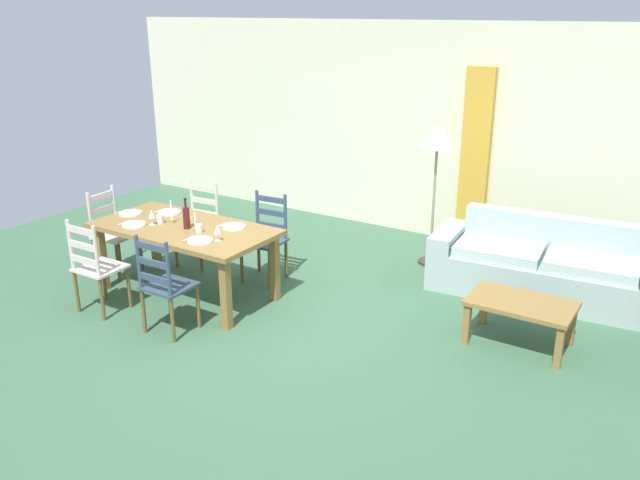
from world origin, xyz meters
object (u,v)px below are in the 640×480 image
object	(u,v)px
dining_chair_near_left	(96,267)
coffee_table	(521,308)
wine_glass_near_right	(217,230)
wine_bottle	(186,217)
coffee_cup_secondary	(160,219)
wine_glass_near_left	(151,214)
standing_lamp	(437,145)
couch	(544,268)
coffee_cup_primary	(199,229)
dining_chair_near_right	(165,285)
dining_chair_head_west	(112,232)
dining_chair_far_left	(199,224)
dining_chair_far_right	(266,238)
dining_table	(184,234)

from	to	relation	value
dining_chair_near_left	coffee_table	size ratio (longest dim) A/B	1.07
coffee_table	wine_glass_near_right	bearing A→B (deg)	-160.82
wine_bottle	coffee_cup_secondary	xyz separation A→B (m)	(-0.34, -0.03, -0.07)
wine_glass_near_left	coffee_cup_secondary	world-z (taller)	wine_glass_near_left
dining_chair_near_left	standing_lamp	world-z (taller)	standing_lamp
wine_bottle	couch	xyz separation A→B (m)	(3.07, 2.02, -0.58)
coffee_cup_primary	coffee_cup_secondary	bearing A→B (deg)	178.81
dining_chair_near_right	coffee_table	size ratio (longest dim) A/B	1.07
dining_chair_head_west	coffee_cup_primary	size ratio (longest dim) A/B	10.67
couch	standing_lamp	size ratio (longest dim) A/B	1.43
dining_chair_far_left	dining_chair_far_right	size ratio (longest dim) A/B	1.00
couch	coffee_table	bearing A→B (deg)	-85.22
dining_chair_far_left	standing_lamp	xyz separation A→B (m)	(2.28, 1.45, 0.93)
wine_bottle	wine_glass_near_left	size ratio (longest dim) A/B	1.96
dining_chair_near_right	dining_chair_near_left	bearing A→B (deg)	-177.07
coffee_cup_primary	couch	distance (m)	3.57
dining_chair_near_right	couch	distance (m)	3.84
dining_table	couch	size ratio (longest dim) A/B	0.81
dining_table	wine_glass_near_left	distance (m)	0.39
dining_chair_near_left	dining_chair_far_right	size ratio (longest dim) A/B	1.00
dining_chair_near_right	dining_chair_far_right	world-z (taller)	same
dining_table	wine_bottle	distance (m)	0.22
dining_chair_head_west	wine_bottle	size ratio (longest dim) A/B	3.04
dining_chair_near_left	wine_bottle	bearing A→B (deg)	55.59
dining_chair_far_left	wine_glass_near_left	world-z (taller)	dining_chair_far_left
dining_chair_head_west	coffee_cup_primary	world-z (taller)	dining_chair_head_west
dining_chair_far_left	wine_glass_near_right	distance (m)	1.43
dining_table	coffee_cup_primary	size ratio (longest dim) A/B	21.11
dining_chair_near_right	coffee_cup_primary	size ratio (longest dim) A/B	10.67
dining_chair_near_right	dining_chair_far_left	world-z (taller)	same
dining_chair_head_west	coffee_cup_secondary	xyz separation A→B (m)	(0.85, -0.06, 0.32)
dining_table	coffee_table	size ratio (longest dim) A/B	2.11
dining_chair_near_left	dining_table	bearing A→B (deg)	60.33
wine_bottle	dining_table	bearing A→B (deg)	159.08
wine_glass_near_right	coffee_table	world-z (taller)	wine_glass_near_right
dining_table	coffee_table	distance (m)	3.35
dining_chair_head_west	dining_chair_far_left	bearing A→B (deg)	48.80
dining_chair_far_right	wine_glass_near_right	size ratio (longest dim) A/B	5.96
dining_table	coffee_cup_primary	bearing A→B (deg)	-14.13
wine_glass_near_right	couch	xyz separation A→B (m)	(2.56, 2.14, -0.57)
dining_chair_far_right	coffee_cup_primary	distance (m)	0.93
dining_chair_near_right	couch	xyz separation A→B (m)	(2.70, 2.73, -0.19)
wine_bottle	couch	bearing A→B (deg)	33.43
coffee_cup_primary	dining_chair_near_right	bearing A→B (deg)	-75.73
couch	coffee_cup_primary	bearing A→B (deg)	-144.25
dining_chair_far_right	couch	distance (m)	2.96
wine_glass_near_left	coffee_cup_primary	xyz separation A→B (m)	(0.58, 0.07, -0.07)
dining_table	dining_chair_far_left	distance (m)	0.90
dining_chair_head_west	standing_lamp	xyz separation A→B (m)	(2.91, 2.17, 0.93)
wine_glass_near_right	coffee_cup_primary	xyz separation A→B (m)	(-0.31, 0.08, -0.07)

